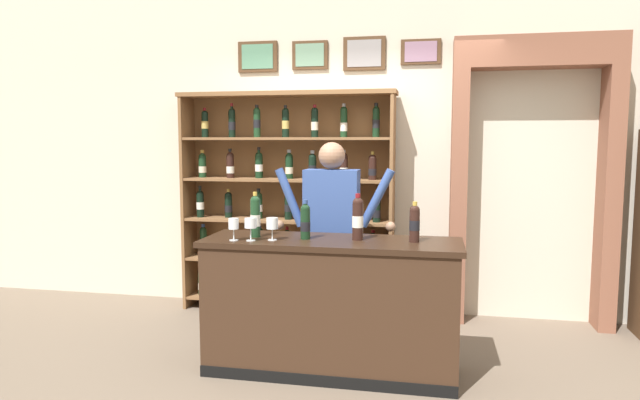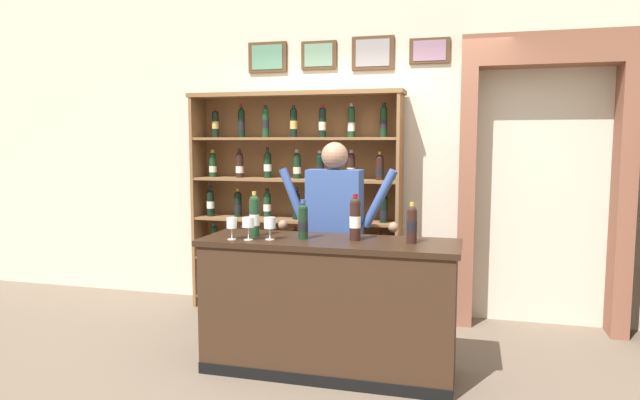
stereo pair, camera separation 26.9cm
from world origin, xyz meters
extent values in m
cube|color=#6B5B4C|center=(0.00, 0.00, -0.01)|extent=(14.00, 14.00, 0.02)
cube|color=beige|center=(0.00, 1.61, 1.73)|extent=(12.00, 0.16, 3.47)
cube|color=#4C331E|center=(-1.01, 1.52, 2.46)|extent=(0.39, 0.02, 0.29)
cube|color=#53876A|center=(-1.01, 1.50, 2.46)|extent=(0.31, 0.01, 0.23)
cube|color=#4C331E|center=(-0.49, 1.52, 2.46)|extent=(0.34, 0.02, 0.27)
cube|color=gray|center=(-0.49, 1.50, 2.46)|extent=(0.28, 0.01, 0.21)
cube|color=#4C331E|center=(0.03, 1.52, 2.46)|extent=(0.40, 0.02, 0.31)
cube|color=gray|center=(0.03, 1.50, 2.46)|extent=(0.32, 0.01, 0.25)
cube|color=#4C331E|center=(0.55, 1.52, 2.46)|extent=(0.36, 0.02, 0.23)
cube|color=gray|center=(0.55, 1.50, 2.46)|extent=(0.29, 0.01, 0.18)
cube|color=brown|center=(-1.68, 1.33, 1.05)|extent=(0.03, 0.33, 2.10)
cube|color=brown|center=(0.32, 1.33, 1.05)|extent=(0.03, 0.33, 2.10)
cube|color=brown|center=(-0.68, 1.48, 1.05)|extent=(2.03, 0.02, 2.10)
cube|color=brown|center=(-0.68, 1.33, 0.11)|extent=(1.97, 0.31, 0.02)
cylinder|color=#19381E|center=(-1.55, 1.29, 0.23)|extent=(0.07, 0.07, 0.22)
sphere|color=#19381E|center=(-1.55, 1.29, 0.34)|extent=(0.07, 0.07, 0.07)
cylinder|color=#19381E|center=(-1.55, 1.29, 0.37)|extent=(0.03, 0.03, 0.06)
cylinder|color=black|center=(-1.55, 1.29, 0.39)|extent=(0.03, 0.03, 0.03)
cylinder|color=beige|center=(-1.55, 1.29, 0.21)|extent=(0.08, 0.08, 0.07)
cylinder|color=black|center=(-1.27, 1.31, 0.23)|extent=(0.07, 0.07, 0.21)
sphere|color=black|center=(-1.27, 1.31, 0.33)|extent=(0.07, 0.07, 0.07)
cylinder|color=black|center=(-1.27, 1.31, 0.36)|extent=(0.03, 0.03, 0.06)
cylinder|color=navy|center=(-1.27, 1.31, 0.38)|extent=(0.03, 0.03, 0.03)
cylinder|color=silver|center=(-1.27, 1.31, 0.20)|extent=(0.08, 0.08, 0.07)
cylinder|color=black|center=(-0.97, 1.35, 0.23)|extent=(0.07, 0.07, 0.21)
sphere|color=black|center=(-0.97, 1.35, 0.34)|extent=(0.07, 0.07, 0.07)
cylinder|color=black|center=(-0.97, 1.35, 0.37)|extent=(0.03, 0.03, 0.07)
cylinder|color=navy|center=(-0.97, 1.35, 0.39)|extent=(0.03, 0.03, 0.03)
cylinder|color=silver|center=(-0.97, 1.35, 0.23)|extent=(0.08, 0.08, 0.07)
cylinder|color=black|center=(-0.71, 1.33, 0.23)|extent=(0.07, 0.07, 0.22)
sphere|color=black|center=(-0.71, 1.33, 0.35)|extent=(0.07, 0.07, 0.07)
cylinder|color=black|center=(-0.71, 1.33, 0.37)|extent=(0.03, 0.03, 0.07)
cylinder|color=#99999E|center=(-0.71, 1.33, 0.40)|extent=(0.03, 0.03, 0.03)
cylinder|color=beige|center=(-0.71, 1.33, 0.23)|extent=(0.08, 0.08, 0.07)
cylinder|color=black|center=(-0.41, 1.29, 0.23)|extent=(0.07, 0.07, 0.21)
sphere|color=black|center=(-0.41, 1.29, 0.34)|extent=(0.07, 0.07, 0.07)
cylinder|color=black|center=(-0.41, 1.29, 0.37)|extent=(0.03, 0.03, 0.08)
cylinder|color=#99999E|center=(-0.41, 1.29, 0.40)|extent=(0.04, 0.04, 0.03)
cylinder|color=silver|center=(-0.41, 1.29, 0.23)|extent=(0.08, 0.08, 0.07)
cylinder|color=#19381E|center=(-0.13, 1.37, 0.23)|extent=(0.07, 0.07, 0.21)
sphere|color=#19381E|center=(-0.13, 1.37, 0.34)|extent=(0.07, 0.07, 0.07)
cylinder|color=#19381E|center=(-0.13, 1.37, 0.37)|extent=(0.03, 0.03, 0.07)
cylinder|color=#99999E|center=(-0.13, 1.37, 0.40)|extent=(0.03, 0.03, 0.03)
cylinder|color=tan|center=(-0.13, 1.37, 0.21)|extent=(0.08, 0.08, 0.07)
cylinder|color=black|center=(0.15, 1.31, 0.23)|extent=(0.07, 0.07, 0.22)
sphere|color=black|center=(0.15, 1.31, 0.35)|extent=(0.07, 0.07, 0.07)
cylinder|color=black|center=(0.15, 1.31, 0.37)|extent=(0.03, 0.03, 0.06)
cylinder|color=black|center=(0.15, 1.31, 0.39)|extent=(0.04, 0.04, 0.03)
cylinder|color=silver|center=(0.15, 1.31, 0.20)|extent=(0.08, 0.08, 0.07)
cube|color=brown|center=(-0.68, 1.33, 0.50)|extent=(1.97, 0.31, 0.02)
cylinder|color=#19381E|center=(-1.54, 1.35, 0.63)|extent=(0.07, 0.07, 0.24)
sphere|color=#19381E|center=(-1.54, 1.35, 0.76)|extent=(0.07, 0.07, 0.07)
cylinder|color=#19381E|center=(-1.54, 1.35, 0.79)|extent=(0.03, 0.03, 0.06)
cylinder|color=navy|center=(-1.54, 1.35, 0.81)|extent=(0.04, 0.04, 0.03)
cylinder|color=beige|center=(-1.54, 1.35, 0.62)|extent=(0.07, 0.07, 0.08)
cylinder|color=#19381E|center=(-1.21, 1.32, 0.63)|extent=(0.07, 0.07, 0.24)
sphere|color=#19381E|center=(-1.21, 1.32, 0.75)|extent=(0.07, 0.07, 0.07)
cylinder|color=#19381E|center=(-1.21, 1.32, 0.78)|extent=(0.03, 0.03, 0.06)
cylinder|color=#99999E|center=(-1.21, 1.32, 0.80)|extent=(0.03, 0.03, 0.03)
cylinder|color=beige|center=(-1.21, 1.32, 0.62)|extent=(0.07, 0.07, 0.08)
cylinder|color=#19381E|center=(-0.96, 1.36, 0.63)|extent=(0.07, 0.07, 0.25)
sphere|color=#19381E|center=(-0.96, 1.36, 0.76)|extent=(0.07, 0.07, 0.07)
cylinder|color=#19381E|center=(-0.96, 1.36, 0.79)|extent=(0.03, 0.03, 0.06)
cylinder|color=navy|center=(-0.96, 1.36, 0.81)|extent=(0.03, 0.03, 0.03)
cylinder|color=tan|center=(-0.96, 1.36, 0.62)|extent=(0.07, 0.07, 0.08)
cylinder|color=black|center=(-0.68, 1.34, 0.63)|extent=(0.07, 0.07, 0.24)
sphere|color=black|center=(-0.68, 1.34, 0.76)|extent=(0.07, 0.07, 0.07)
cylinder|color=black|center=(-0.68, 1.34, 0.79)|extent=(0.03, 0.03, 0.07)
cylinder|color=maroon|center=(-0.68, 1.34, 0.81)|extent=(0.03, 0.03, 0.03)
cylinder|color=silver|center=(-0.68, 1.34, 0.63)|extent=(0.07, 0.07, 0.08)
cylinder|color=black|center=(-0.37, 1.31, 0.63)|extent=(0.07, 0.07, 0.24)
sphere|color=black|center=(-0.37, 1.31, 0.75)|extent=(0.07, 0.07, 0.07)
cylinder|color=black|center=(-0.37, 1.31, 0.78)|extent=(0.03, 0.03, 0.07)
cylinder|color=navy|center=(-0.37, 1.31, 0.81)|extent=(0.03, 0.03, 0.03)
cylinder|color=black|center=(-0.37, 1.31, 0.61)|extent=(0.07, 0.07, 0.08)
cylinder|color=black|center=(-0.14, 1.34, 0.63)|extent=(0.07, 0.07, 0.23)
sphere|color=black|center=(-0.14, 1.34, 0.75)|extent=(0.07, 0.07, 0.07)
cylinder|color=black|center=(-0.14, 1.34, 0.77)|extent=(0.03, 0.03, 0.06)
cylinder|color=#B79338|center=(-0.14, 1.34, 0.79)|extent=(0.03, 0.03, 0.03)
cylinder|color=silver|center=(-0.14, 1.34, 0.60)|extent=(0.07, 0.07, 0.07)
cylinder|color=black|center=(0.15, 1.36, 0.63)|extent=(0.07, 0.07, 0.23)
sphere|color=black|center=(0.15, 1.36, 0.75)|extent=(0.07, 0.07, 0.07)
cylinder|color=black|center=(0.15, 1.36, 0.78)|extent=(0.03, 0.03, 0.07)
cylinder|color=maroon|center=(0.15, 1.36, 0.80)|extent=(0.03, 0.03, 0.03)
cylinder|color=beige|center=(0.15, 1.36, 0.59)|extent=(0.07, 0.07, 0.07)
cube|color=brown|center=(-0.68, 1.33, 0.89)|extent=(1.97, 0.31, 0.02)
cylinder|color=black|center=(-1.54, 1.29, 1.01)|extent=(0.07, 0.07, 0.22)
sphere|color=black|center=(-1.54, 1.29, 1.12)|extent=(0.07, 0.07, 0.07)
cylinder|color=black|center=(-1.54, 1.29, 1.16)|extent=(0.03, 0.03, 0.08)
cylinder|color=black|center=(-1.54, 1.29, 1.19)|extent=(0.03, 0.03, 0.03)
cylinder|color=silver|center=(-1.54, 1.29, 1.01)|extent=(0.07, 0.07, 0.07)
cylinder|color=black|center=(-1.27, 1.33, 1.00)|extent=(0.07, 0.07, 0.21)
sphere|color=black|center=(-1.27, 1.33, 1.11)|extent=(0.07, 0.07, 0.07)
cylinder|color=black|center=(-1.27, 1.33, 1.14)|extent=(0.03, 0.03, 0.07)
cylinder|color=#B79338|center=(-1.27, 1.33, 1.16)|extent=(0.03, 0.03, 0.03)
cylinder|color=black|center=(-1.27, 1.33, 0.99)|extent=(0.07, 0.07, 0.07)
cylinder|color=#19381E|center=(-0.95, 1.31, 1.00)|extent=(0.07, 0.07, 0.21)
sphere|color=#19381E|center=(-0.95, 1.31, 1.12)|extent=(0.07, 0.07, 0.07)
cylinder|color=#19381E|center=(-0.95, 1.31, 1.15)|extent=(0.03, 0.03, 0.08)
cylinder|color=black|center=(-0.95, 1.31, 1.17)|extent=(0.04, 0.04, 0.03)
cylinder|color=silver|center=(-0.95, 1.31, 1.00)|extent=(0.07, 0.07, 0.07)
cylinder|color=black|center=(-0.66, 1.31, 1.01)|extent=(0.07, 0.07, 0.21)
sphere|color=black|center=(-0.66, 1.31, 1.12)|extent=(0.07, 0.07, 0.07)
cylinder|color=black|center=(-0.66, 1.31, 1.16)|extent=(0.03, 0.03, 0.08)
cylinder|color=navy|center=(-0.66, 1.31, 1.19)|extent=(0.04, 0.04, 0.03)
cylinder|color=black|center=(-0.66, 1.31, 1.01)|extent=(0.07, 0.07, 0.07)
cylinder|color=black|center=(-0.42, 1.30, 1.01)|extent=(0.07, 0.07, 0.21)
sphere|color=black|center=(-0.42, 1.30, 1.12)|extent=(0.07, 0.07, 0.07)
cylinder|color=black|center=(-0.42, 1.30, 1.15)|extent=(0.03, 0.03, 0.07)
cylinder|color=#B79338|center=(-0.42, 1.30, 1.17)|extent=(0.04, 0.04, 0.03)
cylinder|color=beige|center=(-0.42, 1.30, 1.01)|extent=(0.07, 0.07, 0.07)
cylinder|color=black|center=(-0.13, 1.32, 1.01)|extent=(0.07, 0.07, 0.22)
sphere|color=black|center=(-0.13, 1.32, 1.13)|extent=(0.07, 0.07, 0.07)
cylinder|color=black|center=(-0.13, 1.32, 1.16)|extent=(0.03, 0.03, 0.08)
cylinder|color=#B79338|center=(-0.13, 1.32, 1.19)|extent=(0.04, 0.04, 0.03)
cylinder|color=silver|center=(-0.13, 1.32, 1.01)|extent=(0.07, 0.07, 0.07)
cylinder|color=black|center=(0.18, 1.30, 1.01)|extent=(0.07, 0.07, 0.22)
sphere|color=black|center=(0.18, 1.30, 1.12)|extent=(0.07, 0.07, 0.07)
cylinder|color=black|center=(0.18, 1.30, 1.16)|extent=(0.03, 0.03, 0.08)
cylinder|color=#B79338|center=(0.18, 1.30, 1.18)|extent=(0.03, 0.03, 0.03)
cylinder|color=black|center=(0.18, 1.30, 0.98)|extent=(0.07, 0.07, 0.07)
cube|color=brown|center=(-0.68, 1.33, 1.28)|extent=(1.97, 0.31, 0.02)
cylinder|color=#19381E|center=(-1.53, 1.33, 1.38)|extent=(0.07, 0.07, 0.19)
sphere|color=#19381E|center=(-1.53, 1.33, 1.49)|extent=(0.07, 0.07, 0.07)
cylinder|color=#19381E|center=(-1.53, 1.33, 1.51)|extent=(0.03, 0.03, 0.07)
cylinder|color=#B79338|center=(-1.53, 1.33, 1.54)|extent=(0.04, 0.04, 0.03)
cylinder|color=beige|center=(-1.53, 1.33, 1.37)|extent=(0.08, 0.08, 0.06)
cylinder|color=black|center=(-1.23, 1.31, 1.39)|extent=(0.07, 0.07, 0.20)
sphere|color=black|center=(-1.23, 1.31, 1.50)|extent=(0.07, 0.07, 0.07)
cylinder|color=black|center=(-1.23, 1.31, 1.53)|extent=(0.03, 0.03, 0.07)
cylinder|color=black|center=(-1.23, 1.31, 1.56)|extent=(0.03, 0.03, 0.03)
cylinder|color=silver|center=(-1.23, 1.31, 1.37)|extent=(0.08, 0.08, 0.07)
cylinder|color=black|center=(-0.95, 1.33, 1.39)|extent=(0.07, 0.07, 0.21)
sphere|color=black|center=(-0.95, 1.33, 1.50)|extent=(0.07, 0.07, 0.07)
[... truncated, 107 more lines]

